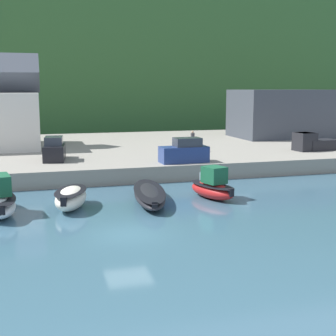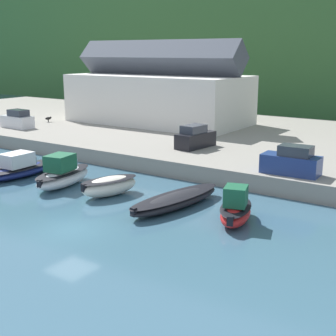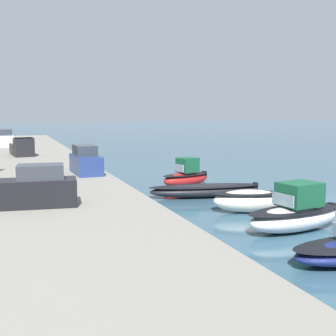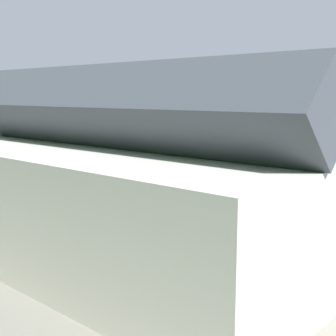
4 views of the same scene
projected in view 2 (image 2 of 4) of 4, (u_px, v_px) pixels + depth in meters
ground_plane at (71, 229)px, 27.44m from camera, size 320.00×320.00×0.00m
quay_promenade at (265, 142)px, 50.26m from camera, size 116.05×31.64×1.39m
harbor_clubhouse at (158, 94)px, 58.71m from camera, size 22.64×10.84×10.21m
moored_boat_0 at (20, 168)px, 39.00m from camera, size 2.62×7.13×2.05m
moored_boat_1 at (63, 175)px, 36.09m from camera, size 3.36×6.31×2.54m
moored_boat_2 at (109, 186)px, 33.74m from camera, size 3.11×4.88×1.41m
moored_boat_3 at (176, 200)px, 31.25m from camera, size 3.36×8.49×0.92m
moored_boat_4 at (236, 209)px, 28.37m from camera, size 3.04×4.72×2.34m
parked_car_0 at (292, 162)px, 34.20m from camera, size 4.26×1.94×2.16m
parked_car_1 at (195, 138)px, 43.76m from camera, size 2.25×4.37×2.16m
parked_car_2 at (17, 120)px, 55.29m from camera, size 4.24×1.90×2.16m
dog_on_quay at (48, 118)px, 59.93m from camera, size 0.49×0.88×0.68m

